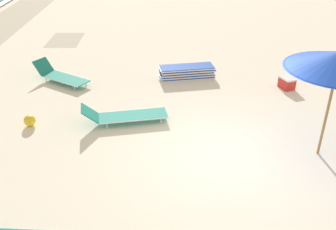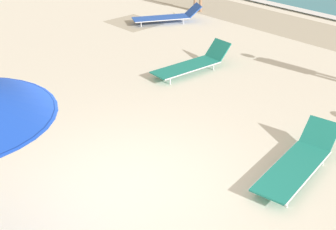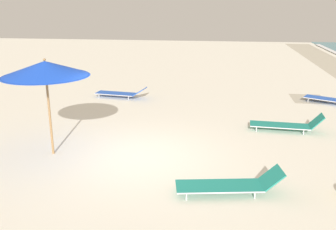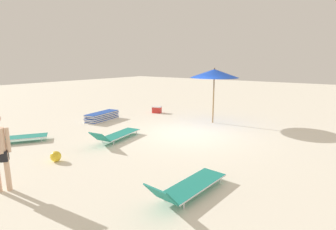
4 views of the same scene
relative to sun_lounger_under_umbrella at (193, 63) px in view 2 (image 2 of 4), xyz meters
name	(u,v)px [view 2 (image 2 of 4)]	position (x,y,z in m)	size (l,w,h in m)	color
ground_plane	(126,191)	(2.67, -4.22, -0.30)	(60.00, 60.00, 0.16)	silver
sun_lounger_under_umbrella	(193,63)	(0.00, 0.00, 0.00)	(0.75, 2.23, 0.59)	#1E8475
sun_lounger_near_water_right	(167,16)	(-3.54, 2.40, -0.01)	(1.58, 2.27, 0.54)	blue
sun_lounger_mid_beach_solo	(298,162)	(4.30, -1.87, 0.00)	(0.98, 2.32, 0.55)	#1E8475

